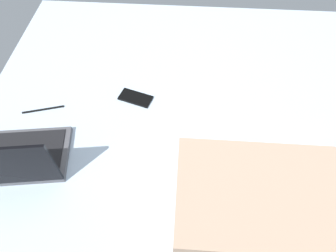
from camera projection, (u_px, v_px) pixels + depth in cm
name	position (u px, v px, depth cm)	size (l,w,h in cm)	color
bed_mattress	(194.00, 111.00, 136.95)	(180.00, 140.00, 18.00)	silver
laptop	(18.00, 158.00, 106.85)	(35.98, 27.53, 23.00)	#4C4C51
cell_phone	(136.00, 98.00, 129.22)	(6.80, 14.00, 0.80)	black
pillow	(258.00, 201.00, 95.21)	(52.00, 36.00, 13.00)	tan
charger_cable	(43.00, 109.00, 125.49)	(17.00, 0.60, 0.60)	black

